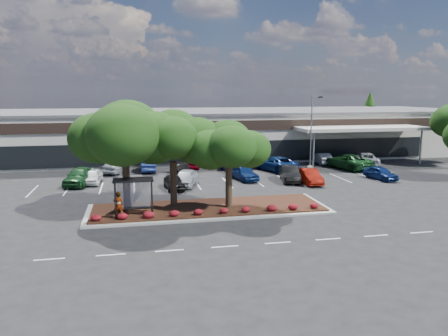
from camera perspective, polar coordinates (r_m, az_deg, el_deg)
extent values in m
plane|color=black|center=(29.82, 3.10, -7.30)|extent=(160.00, 160.00, 0.00)
cube|color=beige|center=(62.24, -4.88, 4.52)|extent=(80.00, 20.00, 6.00)
cube|color=#525255|center=(62.02, -4.92, 7.38)|extent=(80.40, 20.40, 0.30)
cube|color=black|center=(52.15, -3.58, 5.48)|extent=(80.00, 0.25, 1.20)
cube|color=black|center=(52.50, -3.54, 2.00)|extent=(60.00, 0.18, 2.60)
cube|color=#A90C1B|center=(51.58, -10.21, 5.30)|extent=(6.00, 0.12, 1.00)
cube|color=beige|center=(56.30, 17.47, 4.97)|extent=(16.00, 5.00, 0.40)
cylinder|color=gray|center=(51.67, 11.61, 2.25)|extent=(0.24, 0.24, 4.20)
cylinder|color=gray|center=(58.61, 24.30, 2.46)|extent=(0.24, 0.24, 4.20)
cube|color=#A3A39E|center=(33.15, -2.03, -5.38)|extent=(18.00, 6.00, 0.15)
cube|color=#3C2313|center=(33.12, -2.03, -5.17)|extent=(17.20, 5.20, 0.12)
cube|color=silver|center=(25.56, -21.86, -11.00)|extent=(1.60, 0.12, 0.01)
cube|color=silver|center=(25.17, -14.55, -10.91)|extent=(1.60, 0.12, 0.01)
cube|color=silver|center=(25.19, -7.14, -10.65)|extent=(1.60, 0.12, 0.01)
cube|color=silver|center=(25.61, 0.13, -10.22)|extent=(1.60, 0.12, 0.01)
cube|color=silver|center=(26.41, 7.04, -9.66)|extent=(1.60, 0.12, 0.01)
cube|color=silver|center=(27.56, 13.44, -9.02)|extent=(1.60, 0.12, 0.01)
cube|color=silver|center=(29.02, 19.23, -8.34)|extent=(1.60, 0.12, 0.01)
cube|color=silver|center=(30.75, 24.41, -7.66)|extent=(1.60, 0.12, 0.01)
cube|color=silver|center=(42.96, -23.76, -2.77)|extent=(0.12, 5.00, 0.01)
cube|color=silver|center=(42.42, -19.80, -2.67)|extent=(0.12, 5.00, 0.01)
cube|color=silver|center=(42.09, -15.75, -2.54)|extent=(0.12, 5.00, 0.01)
cube|color=silver|center=(41.97, -11.66, -2.41)|extent=(0.12, 5.00, 0.01)
cube|color=silver|center=(42.06, -7.57, -2.26)|extent=(0.12, 5.00, 0.01)
cube|color=silver|center=(42.37, -3.52, -2.10)|extent=(0.12, 5.00, 0.01)
cube|color=silver|center=(42.88, 0.45, -1.94)|extent=(0.12, 5.00, 0.01)
cube|color=silver|center=(43.60, 4.31, -1.77)|extent=(0.12, 5.00, 0.01)
cube|color=silver|center=(44.51, 8.03, -1.60)|extent=(0.12, 5.00, 0.01)
cube|color=silver|center=(45.59, 11.58, -1.43)|extent=(0.12, 5.00, 0.01)
cube|color=silver|center=(46.85, 14.96, -1.26)|extent=(0.12, 5.00, 0.01)
cube|color=silver|center=(48.25, 18.15, -1.10)|extent=(0.12, 5.00, 0.01)
cylinder|color=black|center=(31.86, -13.95, -3.64)|extent=(0.08, 0.08, 2.50)
cylinder|color=black|center=(31.85, -9.45, -3.49)|extent=(0.08, 0.08, 2.50)
cylinder|color=black|center=(30.60, -14.04, -4.20)|extent=(0.08, 0.08, 2.50)
cylinder|color=black|center=(30.59, -9.35, -4.04)|extent=(0.08, 0.08, 2.50)
cube|color=black|center=(30.92, -11.78, -1.52)|extent=(2.75, 1.55, 0.10)
cube|color=silver|center=(31.80, -11.71, -3.35)|extent=(2.30, 0.03, 2.00)
cube|color=black|center=(31.64, -11.65, -5.14)|extent=(2.00, 0.35, 0.06)
cone|color=#18320D|center=(82.72, 18.44, 6.43)|extent=(3.96, 3.96, 9.00)
imported|color=#594C47|center=(30.75, -13.61, -4.72)|extent=(0.71, 0.50, 1.87)
cube|color=#A3A39E|center=(51.23, 11.15, 0.05)|extent=(0.50, 0.50, 0.40)
cylinder|color=gray|center=(50.69, 11.31, 4.76)|extent=(0.14, 0.14, 8.05)
cube|color=gray|center=(50.68, 11.94, 9.13)|extent=(0.90, 0.22, 0.14)
cube|color=black|center=(50.89, 12.45, 9.03)|extent=(0.45, 0.30, 0.18)
imported|color=#16431E|center=(44.03, -18.35, -1.01)|extent=(3.03, 5.35, 1.72)
imported|color=white|center=(44.40, -16.81, -1.07)|extent=(1.92, 4.10, 1.36)
imported|color=#B3B7C0|center=(41.56, -5.05, -1.28)|extent=(3.22, 4.87, 1.54)
imported|color=black|center=(40.21, -6.54, -1.85)|extent=(1.90, 4.01, 1.32)
imported|color=navy|center=(44.24, 2.58, -0.60)|extent=(2.63, 4.65, 1.49)
imported|color=black|center=(43.98, 8.59, -0.74)|extent=(2.59, 4.91, 1.54)
imported|color=maroon|center=(43.20, 11.14, -1.08)|extent=(1.81, 4.42, 1.43)
imported|color=navy|center=(47.13, 19.77, -0.63)|extent=(2.33, 4.18, 1.34)
imported|color=#A2A8AD|center=(49.51, -13.83, 0.33)|extent=(3.55, 5.18, 1.64)
imported|color=navy|center=(49.66, -9.84, 0.41)|extent=(1.67, 4.54, 1.48)
imported|color=maroon|center=(51.04, -4.28, 0.86)|extent=(2.51, 4.92, 1.60)
imported|color=black|center=(46.76, -5.63, -0.03)|extent=(2.04, 4.63, 1.55)
imported|color=navy|center=(48.80, 1.00, 0.40)|extent=(2.17, 4.54, 1.50)
imported|color=navy|center=(49.63, 6.69, 0.58)|extent=(4.58, 6.51, 1.65)
imported|color=#A3A8AF|center=(55.24, 12.68, 1.22)|extent=(1.77, 4.30, 1.38)
imported|color=#17451D|center=(52.56, 15.86, 0.83)|extent=(4.38, 6.73, 1.72)
imported|color=#B8BAC4|center=(55.78, 18.04, 1.14)|extent=(4.33, 6.09, 1.54)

